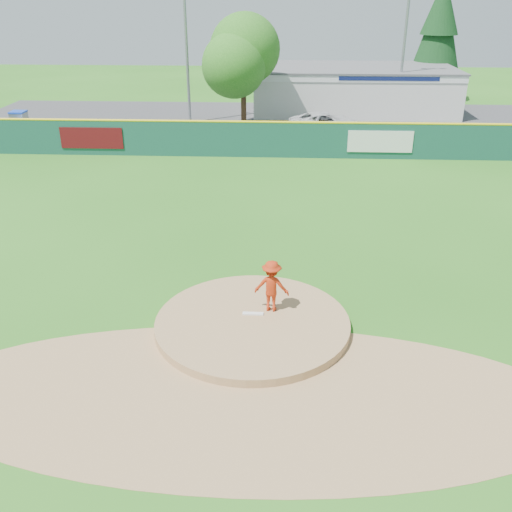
{
  "coord_description": "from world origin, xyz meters",
  "views": [
    {
      "loc": [
        0.8,
        -13.76,
        8.73
      ],
      "look_at": [
        0.0,
        2.0,
        1.3
      ],
      "focal_mm": 40.0,
      "sensor_mm": 36.0,
      "label": 1
    }
  ],
  "objects_px": {
    "pool_building_grp": "(353,89)",
    "deciduous_tree": "(243,59)",
    "pitcher": "(272,286)",
    "conifer_tree": "(439,32)",
    "light_pole_left": "(186,32)",
    "van": "(325,122)",
    "playground_slide": "(19,122)",
    "light_pole_right": "(405,39)"
  },
  "relations": [
    {
      "from": "pitcher",
      "to": "light_pole_right",
      "type": "bearing_deg",
      "value": -98.56
    },
    {
      "from": "pitcher",
      "to": "van",
      "type": "relative_size",
      "value": 0.33
    },
    {
      "from": "deciduous_tree",
      "to": "light_pole_right",
      "type": "height_order",
      "value": "light_pole_right"
    },
    {
      "from": "pitcher",
      "to": "pool_building_grp",
      "type": "xyz_separation_m",
      "value": [
        5.48,
        31.4,
        0.64
      ]
    },
    {
      "from": "pitcher",
      "to": "pool_building_grp",
      "type": "bearing_deg",
      "value": -91.83
    },
    {
      "from": "playground_slide",
      "to": "light_pole_right",
      "type": "bearing_deg",
      "value": 13.24
    },
    {
      "from": "pitcher",
      "to": "light_pole_right",
      "type": "xyz_separation_m",
      "value": [
        8.48,
        28.4,
        4.52
      ]
    },
    {
      "from": "light_pole_left",
      "to": "light_pole_right",
      "type": "distance_m",
      "value": 15.14
    },
    {
      "from": "deciduous_tree",
      "to": "van",
      "type": "bearing_deg",
      "value": -6.25
    },
    {
      "from": "pitcher",
      "to": "van",
      "type": "xyz_separation_m",
      "value": [
        2.96,
        23.8,
        -0.35
      ]
    },
    {
      "from": "light_pole_right",
      "to": "pool_building_grp",
      "type": "bearing_deg",
      "value": 135.05
    },
    {
      "from": "deciduous_tree",
      "to": "pitcher",
      "type": "bearing_deg",
      "value": -84.11
    },
    {
      "from": "van",
      "to": "pool_building_grp",
      "type": "relative_size",
      "value": 0.31
    },
    {
      "from": "pool_building_grp",
      "to": "light_pole_right",
      "type": "height_order",
      "value": "light_pole_right"
    },
    {
      "from": "van",
      "to": "pool_building_grp",
      "type": "height_order",
      "value": "pool_building_grp"
    },
    {
      "from": "pool_building_grp",
      "to": "conifer_tree",
      "type": "height_order",
      "value": "conifer_tree"
    },
    {
      "from": "deciduous_tree",
      "to": "light_pole_right",
      "type": "relative_size",
      "value": 0.74
    },
    {
      "from": "van",
      "to": "conifer_tree",
      "type": "relative_size",
      "value": 0.5
    },
    {
      "from": "van",
      "to": "deciduous_tree",
      "type": "distance_m",
      "value": 6.73
    },
    {
      "from": "light_pole_left",
      "to": "playground_slide",
      "type": "bearing_deg",
      "value": -159.25
    },
    {
      "from": "playground_slide",
      "to": "light_pole_right",
      "type": "relative_size",
      "value": 0.27
    },
    {
      "from": "pool_building_grp",
      "to": "deciduous_tree",
      "type": "bearing_deg",
      "value": -138.84
    },
    {
      "from": "light_pole_right",
      "to": "pitcher",
      "type": "bearing_deg",
      "value": -106.63
    },
    {
      "from": "deciduous_tree",
      "to": "light_pole_left",
      "type": "distance_m",
      "value": 4.72
    },
    {
      "from": "van",
      "to": "conifer_tree",
      "type": "height_order",
      "value": "conifer_tree"
    },
    {
      "from": "light_pole_left",
      "to": "light_pole_right",
      "type": "bearing_deg",
      "value": 7.59
    },
    {
      "from": "van",
      "to": "pool_building_grp",
      "type": "bearing_deg",
      "value": -36.03
    },
    {
      "from": "pool_building_grp",
      "to": "deciduous_tree",
      "type": "relative_size",
      "value": 2.07
    },
    {
      "from": "pitcher",
      "to": "pool_building_grp",
      "type": "height_order",
      "value": "pool_building_grp"
    },
    {
      "from": "pitcher",
      "to": "pool_building_grp",
      "type": "distance_m",
      "value": 31.88
    },
    {
      "from": "deciduous_tree",
      "to": "conifer_tree",
      "type": "xyz_separation_m",
      "value": [
        15.0,
        11.0,
        0.99
      ]
    },
    {
      "from": "conifer_tree",
      "to": "light_pole_right",
      "type": "bearing_deg",
      "value": -119.74
    },
    {
      "from": "playground_slide",
      "to": "deciduous_tree",
      "type": "bearing_deg",
      "value": 7.91
    },
    {
      "from": "pool_building_grp",
      "to": "light_pole_left",
      "type": "height_order",
      "value": "light_pole_left"
    },
    {
      "from": "pitcher",
      "to": "pool_building_grp",
      "type": "relative_size",
      "value": 0.1
    },
    {
      "from": "pool_building_grp",
      "to": "conifer_tree",
      "type": "distance_m",
      "value": 8.95
    },
    {
      "from": "pitcher",
      "to": "conifer_tree",
      "type": "bearing_deg",
      "value": -101.35
    },
    {
      "from": "van",
      "to": "light_pole_right",
      "type": "xyz_separation_m",
      "value": [
        5.53,
        4.6,
        4.86
      ]
    },
    {
      "from": "deciduous_tree",
      "to": "light_pole_right",
      "type": "bearing_deg",
      "value": 19.98
    },
    {
      "from": "pitcher",
      "to": "conifer_tree",
      "type": "distance_m",
      "value": 37.81
    },
    {
      "from": "playground_slide",
      "to": "light_pole_left",
      "type": "height_order",
      "value": "light_pole_left"
    },
    {
      "from": "playground_slide",
      "to": "pool_building_grp",
      "type": "bearing_deg",
      "value": 21.73
    }
  ]
}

